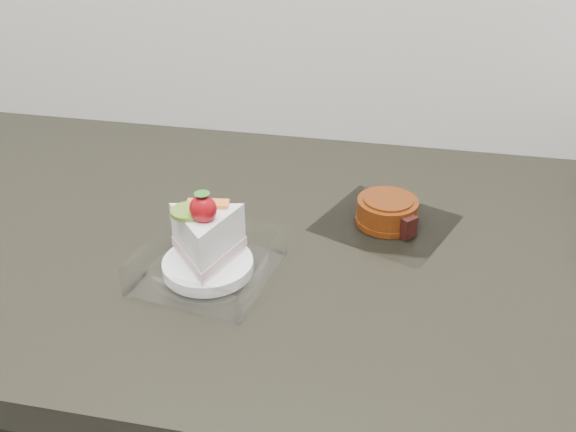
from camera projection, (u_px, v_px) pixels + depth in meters
The scene contains 2 objects.
cake_tray at pixel (207, 252), 0.73m from camera, with size 0.16×0.16×0.11m.
mooncake_wrap at pixel (388, 214), 0.83m from camera, with size 0.20×0.20×0.04m.
Camera 1 is at (0.12, 1.02, 1.34)m, focal length 40.00 mm.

